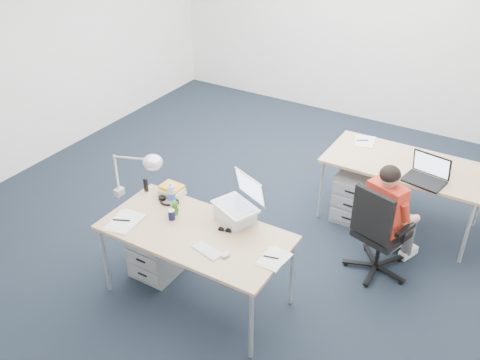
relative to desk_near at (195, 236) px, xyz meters
name	(u,v)px	position (x,y,z in m)	size (l,w,h in m)	color
floor	(235,234)	(-0.20, 0.95, -0.68)	(7.00, 7.00, 0.00)	black
room	(234,80)	(-0.20, 0.95, 1.03)	(6.02, 7.02, 2.80)	white
desk_near	(195,236)	(0.00, 0.00, 0.00)	(1.60, 0.80, 0.73)	tan
desk_far	(405,167)	(1.18, 2.06, 0.00)	(1.60, 0.80, 0.73)	tan
office_chair	(377,248)	(1.24, 1.16, -0.41)	(0.76, 0.76, 0.96)	black
seated_person	(391,215)	(1.29, 1.31, -0.11)	(0.49, 0.67, 1.13)	red
drawer_pedestal_near	(159,246)	(-0.52, 0.12, -0.41)	(0.40, 0.50, 0.55)	#96999B
drawer_pedestal_far	(357,194)	(0.75, 1.93, -0.41)	(0.40, 0.50, 0.55)	#96999B
silver_laptop	(235,201)	(0.21, 0.30, 0.25)	(0.38, 0.30, 0.40)	silver
wireless_keyboard	(207,251)	(0.24, -0.17, 0.05)	(0.26, 0.11, 0.01)	white
computer_mouse	(226,255)	(0.39, -0.14, 0.06)	(0.05, 0.09, 0.03)	white
headphones	(169,200)	(-0.46, 0.24, 0.06)	(0.21, 0.16, 0.03)	black
can_koozie	(172,215)	(-0.27, 0.04, 0.09)	(0.06, 0.06, 0.10)	#15133D
water_bottle	(171,194)	(-0.41, 0.22, 0.16)	(0.07, 0.07, 0.23)	silver
bear_figurine	(175,207)	(-0.29, 0.11, 0.12)	(0.08, 0.06, 0.14)	#26741F
book_stack	(172,190)	(-0.50, 0.35, 0.10)	(0.22, 0.16, 0.10)	silver
cordless_phone	(146,185)	(-0.75, 0.27, 0.11)	(0.04, 0.02, 0.13)	black
papers_left	(123,222)	(-0.60, -0.22, 0.05)	(0.22, 0.32, 0.01)	#FFEE93
papers_right	(273,259)	(0.73, 0.01, 0.05)	(0.19, 0.26, 0.01)	#FFEE93
sunglasses	(225,230)	(0.22, 0.12, 0.06)	(0.12, 0.05, 0.03)	black
desk_lamp	(130,173)	(-0.75, 0.10, 0.33)	(0.50, 0.18, 0.57)	silver
dark_laptop	(426,170)	(1.43, 1.78, 0.18)	(0.38, 0.37, 0.27)	black
far_cup	(445,166)	(1.55, 2.12, 0.10)	(0.07, 0.07, 0.10)	white
far_papers	(364,141)	(0.65, 2.29, 0.05)	(0.20, 0.28, 0.01)	white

